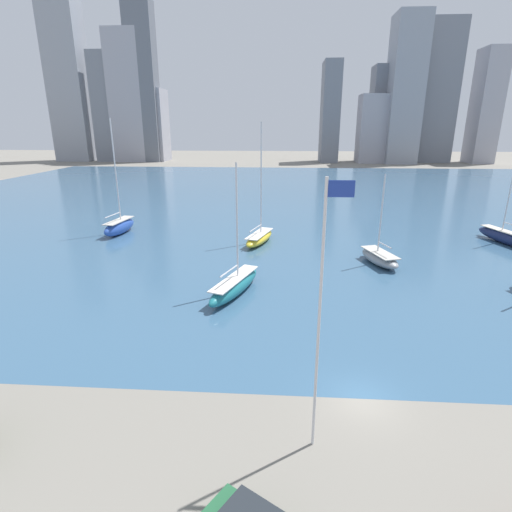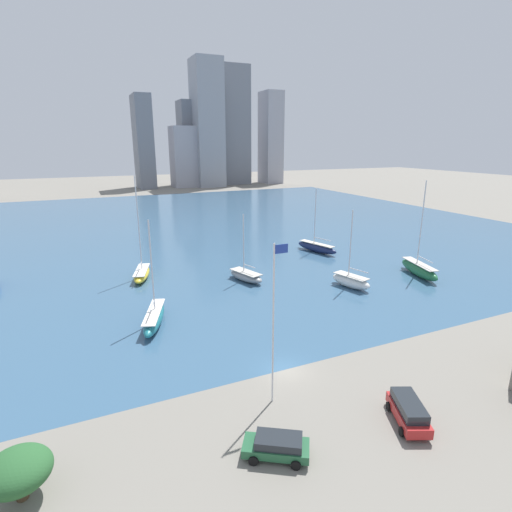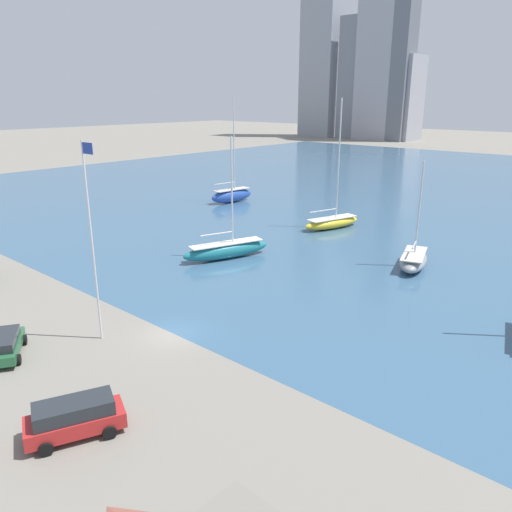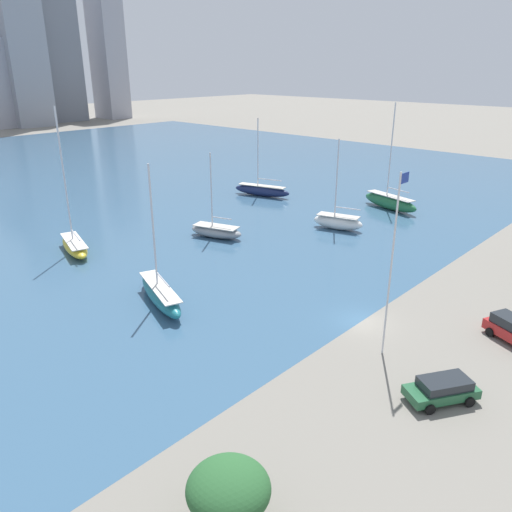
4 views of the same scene
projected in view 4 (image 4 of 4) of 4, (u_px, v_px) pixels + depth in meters
name	position (u px, v px, depth m)	size (l,w,h in m)	color
ground_plane	(362.00, 321.00, 41.81)	(500.00, 500.00, 0.00)	gray
harbor_water	(12.00, 189.00, 86.39)	(180.00, 140.00, 0.00)	#385B7A
flag_pole	(392.00, 262.00, 34.64)	(1.24, 0.14, 13.62)	silver
yard_shrub	(228.00, 489.00, 22.70)	(3.93, 3.93, 3.16)	#4C3823
sailboat_navy	(262.00, 190.00, 81.57)	(4.40, 9.90, 12.40)	#19234C
sailboat_gray	(216.00, 231.00, 61.97)	(4.46, 7.36, 10.46)	gray
sailboat_green	(390.00, 202.00, 74.07)	(4.49, 10.14, 15.25)	#236B3D
sailboat_yellow	(74.00, 245.00, 57.02)	(4.51, 8.73, 16.09)	yellow
sailboat_teal	(160.00, 294.00, 44.62)	(5.01, 9.74, 12.50)	#1E757F
sailboat_white	(338.00, 222.00, 65.01)	(3.93, 6.96, 11.62)	white
parked_wagon_green	(442.00, 389.00, 31.68)	(4.90, 4.08, 1.56)	#235B38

